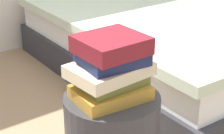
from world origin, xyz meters
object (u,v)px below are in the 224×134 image
object	(u,v)px
book_olive	(110,79)
book_navy	(112,57)
bed	(169,38)
book_cream	(110,70)
book_ochre	(111,93)
book_maroon	(111,45)

from	to	relation	value
book_olive	book_navy	world-z (taller)	book_navy
bed	book_cream	world-z (taller)	book_cream
book_navy	book_olive	bearing A→B (deg)	138.59
book_ochre	book_maroon	xyz separation A→B (m)	(0.00, -0.00, 0.19)
bed	book_navy	size ratio (longest dim) A/B	9.15
bed	book_maroon	size ratio (longest dim) A/B	9.05
book_olive	book_maroon	bearing A→B (deg)	-113.50
book_ochre	book_cream	xyz separation A→B (m)	(0.00, 0.00, 0.09)
book_ochre	book_maroon	size ratio (longest dim) A/B	1.18
book_ochre	book_cream	size ratio (longest dim) A/B	0.93
book_ochre	bed	bearing A→B (deg)	42.09
book_ochre	book_navy	bearing A→B (deg)	41.30
book_maroon	book_cream	bearing A→B (deg)	89.84
bed	book_ochre	bearing A→B (deg)	-141.47
book_olive	bed	bearing A→B (deg)	37.58
book_cream	book_maroon	distance (m)	0.10
book_olive	book_navy	xyz separation A→B (m)	(0.00, -0.01, 0.09)
book_maroon	book_ochre	bearing A→B (deg)	117.04
bed	book_olive	size ratio (longest dim) A/B	8.66
book_ochre	book_maroon	distance (m)	0.19
bed	book_olive	xyz separation A→B (m)	(-1.20, -0.89, 0.35)
book_ochre	book_navy	size ratio (longest dim) A/B	1.19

